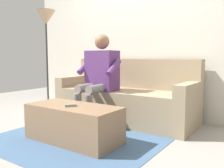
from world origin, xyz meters
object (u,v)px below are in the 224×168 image
at_px(remote_gray, 71,105).
at_px(floor_lamp, 46,24).
at_px(couch, 126,98).
at_px(person_solo_seated, 99,73).
at_px(coffee_table, 74,123).

height_order(remote_gray, floor_lamp, floor_lamp).
relative_size(couch, remote_gray, 16.69).
xyz_separation_m(couch, person_solo_seated, (0.20, 0.38, 0.38)).
relative_size(remote_gray, floor_lamp, 0.07).
xyz_separation_m(coffee_table, person_solo_seated, (0.20, -0.73, 0.49)).
bearing_deg(remote_gray, floor_lamp, -83.98).
xyz_separation_m(person_solo_seated, remote_gray, (-0.21, 0.78, -0.29)).
distance_m(couch, floor_lamp, 1.83).
height_order(couch, coffee_table, couch).
bearing_deg(person_solo_seated, couch, -117.62).
xyz_separation_m(couch, remote_gray, (-0.01, 1.16, 0.09)).
bearing_deg(person_solo_seated, remote_gray, 105.18).
height_order(couch, person_solo_seated, person_solo_seated).
bearing_deg(floor_lamp, person_solo_seated, 172.91).
distance_m(remote_gray, floor_lamp, 2.00).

